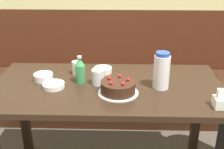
# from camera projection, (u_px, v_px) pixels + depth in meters

# --- Properties ---
(bench_seat) EXTENTS (2.80, 0.38, 0.47)m
(bench_seat) POSITION_uv_depth(u_px,v_px,m) (112.00, 98.00, 2.72)
(bench_seat) COLOR #381E11
(bench_seat) RESTS_ON ground_plane
(dining_table) EXTENTS (1.46, 0.73, 0.77)m
(dining_table) POSITION_uv_depth(u_px,v_px,m) (108.00, 99.00, 1.79)
(dining_table) COLOR black
(dining_table) RESTS_ON ground_plane
(birthday_cake) EXTENTS (0.24, 0.24, 0.09)m
(birthday_cake) POSITION_uv_depth(u_px,v_px,m) (118.00, 87.00, 1.64)
(birthday_cake) COLOR white
(birthday_cake) RESTS_ON dining_table
(water_pitcher) EXTENTS (0.10, 0.10, 0.23)m
(water_pitcher) POSITION_uv_depth(u_px,v_px,m) (162.00, 71.00, 1.67)
(water_pitcher) COLOR white
(water_pitcher) RESTS_ON dining_table
(soju_bottle) EXTENTS (0.06, 0.06, 0.18)m
(soju_bottle) POSITION_uv_depth(u_px,v_px,m) (80.00, 70.00, 1.75)
(soju_bottle) COLOR #388E4C
(soju_bottle) RESTS_ON dining_table
(napkin_holder) EXTENTS (0.11, 0.08, 0.11)m
(napkin_holder) POSITION_uv_depth(u_px,v_px,m) (224.00, 101.00, 1.48)
(napkin_holder) COLOR white
(napkin_holder) RESTS_ON dining_table
(bowl_soup_white) EXTENTS (0.12, 0.12, 0.04)m
(bowl_soup_white) POSITION_uv_depth(u_px,v_px,m) (43.00, 77.00, 1.81)
(bowl_soup_white) COLOR white
(bowl_soup_white) RESTS_ON dining_table
(bowl_rice_small) EXTENTS (0.12, 0.12, 0.04)m
(bowl_rice_small) POSITION_uv_depth(u_px,v_px,m) (103.00, 70.00, 1.93)
(bowl_rice_small) COLOR white
(bowl_rice_small) RESTS_ON dining_table
(bowl_side_dish) EXTENTS (0.13, 0.13, 0.03)m
(bowl_side_dish) POSITION_uv_depth(u_px,v_px,m) (54.00, 85.00, 1.71)
(bowl_side_dish) COLOR white
(bowl_side_dish) RESTS_ON dining_table
(glass_water_tall) EXTENTS (0.06, 0.06, 0.09)m
(glass_water_tall) POSITION_uv_depth(u_px,v_px,m) (77.00, 68.00, 1.89)
(glass_water_tall) COLOR silver
(glass_water_tall) RESTS_ON dining_table
(glass_tumbler_short) EXTENTS (0.08, 0.08, 0.10)m
(glass_tumbler_short) POSITION_uv_depth(u_px,v_px,m) (98.00, 77.00, 1.75)
(glass_tumbler_short) COLOR silver
(glass_tumbler_short) RESTS_ON dining_table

